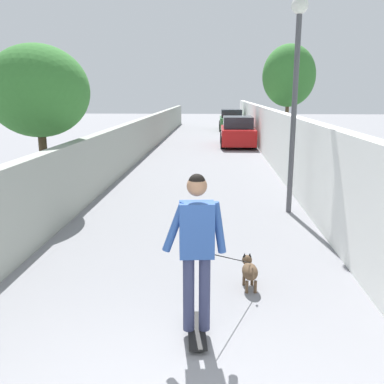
{
  "coord_description": "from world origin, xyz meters",
  "views": [
    {
      "loc": [
        -2.58,
        -0.51,
        2.75
      ],
      "look_at": [
        4.75,
        -0.1,
        1.0
      ],
      "focal_mm": 39.05,
      "sensor_mm": 36.0,
      "label": 1
    }
  ],
  "objects": [
    {
      "name": "tree_right_mid",
      "position": [
        19.0,
        -4.08,
        3.56
      ],
      "size": [
        2.59,
        2.59,
        5.08
      ],
      "color": "brown",
      "rests_on": "ground"
    },
    {
      "name": "lamp_post",
      "position": [
        7.05,
        -2.26,
        3.2
      ],
      "size": [
        0.36,
        0.36,
        4.73
      ],
      "color": "#4C4C51",
      "rests_on": "ground"
    },
    {
      "name": "ground_plane",
      "position": [
        14.0,
        0.0,
        0.0
      ],
      "size": [
        80.0,
        80.0,
        0.0
      ],
      "primitive_type": "plane",
      "color": "gray"
    },
    {
      "name": "fence_right",
      "position": [
        12.0,
        -2.81,
        1.04
      ],
      "size": [
        48.0,
        0.3,
        2.09
      ],
      "primitive_type": "cube",
      "color": "white",
      "rests_on": "ground"
    },
    {
      "name": "person_skateboarder",
      "position": [
        1.75,
        -0.32,
        1.16
      ],
      "size": [
        0.26,
        0.71,
        1.83
      ],
      "color": "#333859",
      "rests_on": "skateboard"
    },
    {
      "name": "car_near",
      "position": [
        19.64,
        -1.66,
        0.71
      ],
      "size": [
        3.91,
        1.8,
        1.54
      ],
      "color": "#B71414",
      "rests_on": "ground"
    },
    {
      "name": "wall_left",
      "position": [
        12.0,
        2.81,
        0.81
      ],
      "size": [
        48.0,
        0.3,
        1.63
      ],
      "primitive_type": "cube",
      "color": "#999E93",
      "rests_on": "ground"
    },
    {
      "name": "dog",
      "position": [
        3.01,
        -1.02,
        0.27
      ],
      "size": [
        1.56,
        0.84,
        1.06
      ],
      "color": "brown",
      "rests_on": "ground"
    },
    {
      "name": "skateboard",
      "position": [
        1.75,
        -0.32,
        0.07
      ],
      "size": [
        0.82,
        0.28,
        0.08
      ],
      "color": "black",
      "rests_on": "ground"
    },
    {
      "name": "car_far",
      "position": [
        29.37,
        -1.66,
        0.71
      ],
      "size": [
        3.98,
        1.8,
        1.54
      ],
      "color": "#336B38",
      "rests_on": "ground"
    },
    {
      "name": "tree_left_far",
      "position": [
        7.5,
        3.76,
        2.78
      ],
      "size": [
        2.44,
        2.44,
        3.89
      ],
      "color": "#473523",
      "rests_on": "ground"
    }
  ]
}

